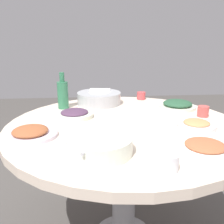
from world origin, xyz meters
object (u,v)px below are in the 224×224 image
Objects in this scene: dish_greens at (177,105)px; tea_cup_near at (141,96)px; tea_cup_far at (170,163)px; tea_cup_side at (203,111)px; soup_bowl at (100,146)px; dish_shrimp at (196,124)px; dish_eggplant at (75,114)px; dish_tofu_braise at (205,147)px; green_bottle at (63,94)px; rice_bowl at (99,98)px; dish_stirfry at (30,133)px; round_dining_table at (125,143)px.

dish_greens is 0.32m from tea_cup_near.
tea_cup_far is 0.70m from tea_cup_side.
soup_bowl is 0.57m from dish_shrimp.
dish_eggplant reaches higher than dish_shrimp.
tea_cup_side is at bearing 56.43° from tea_cup_far.
soup_bowl reaches higher than dish_tofu_braise.
tea_cup_far reaches higher than dish_tofu_braise.
green_bottle is 0.95m from tea_cup_far.
rice_bowl is 0.69m from tea_cup_side.
dish_stirfry is 1.05× the size of green_bottle.
dish_greens is 0.83m from tea_cup_far.
green_bottle is at bearing 174.94° from dish_greens.
dish_greens is at bearing -5.06° from green_bottle.
dish_shrimp is 0.84m from green_bottle.
green_bottle reaches higher than rice_bowl.
tea_cup_far is at bearing -96.32° from tea_cup_near.
dish_eggplant reaches higher than round_dining_table.
tea_cup_far reaches higher than tea_cup_near.
tea_cup_far is (-0.19, -0.14, 0.01)m from dish_tofu_braise.
rice_bowl reaches higher than dish_greens.
rice_bowl reaches higher than dish_shrimp.
green_bottle reaches higher than dish_eggplant.
tea_cup_near is at bearing 19.64° from green_bottle.
dish_eggplant is 3.44× the size of tea_cup_far.
rice_bowl reaches higher than soup_bowl.
dish_shrimp is 0.82m from dish_stirfry.
dish_stirfry is at bearing -134.16° from tea_cup_near.
dish_eggplant is 3.40× the size of tea_cup_near.
tea_cup_far reaches higher than dish_stirfry.
round_dining_table is 0.50m from tea_cup_side.
dish_tofu_braise is at bearing -99.83° from dish_greens.
dish_shrimp is 0.49m from tea_cup_far.
dish_greens is (0.54, 0.62, -0.01)m from soup_bowl.
round_dining_table is at bearing 164.63° from dish_shrimp.
round_dining_table is 5.37× the size of dish_greens.
green_bottle is 3.65× the size of tea_cup_side.
tea_cup_side is at bearing 56.83° from dish_shrimp.
round_dining_table is 0.33m from dish_eggplant.
dish_greens is (0.03, 0.36, 0.01)m from dish_shrimp.
soup_bowl is at bearing -92.04° from rice_bowl.
rice_bowl is 0.53m from dish_greens.
tea_cup_far is (0.44, -0.84, -0.06)m from green_bottle.
soup_bowl reaches higher than dish_greens.
tea_cup_far is (-0.27, -0.41, 0.01)m from dish_shrimp.
dish_greens is 0.67m from dish_eggplant.
tea_cup_side is at bearing -4.05° from dish_eggplant.
green_bottle is (-0.24, -0.10, 0.05)m from rice_bowl.
dish_eggplant is (-0.15, -0.30, -0.02)m from rice_bowl.
dish_shrimp is 0.67m from dish_eggplant.
dish_eggplant is at bearing 137.76° from dish_tofu_braise.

